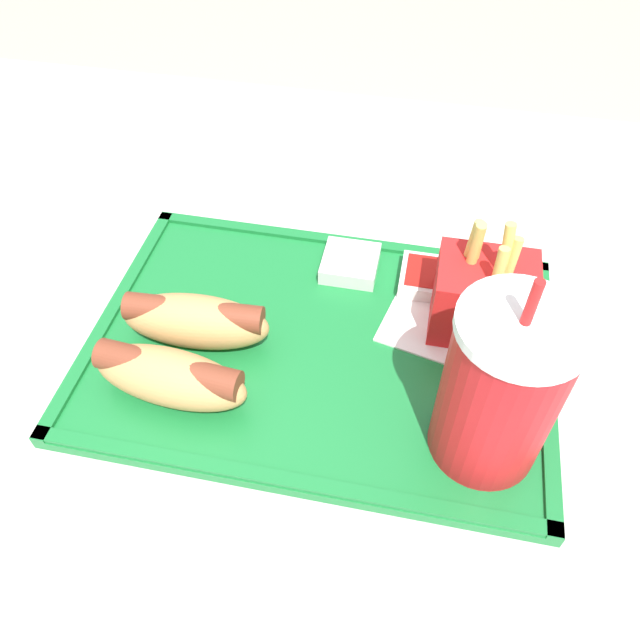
% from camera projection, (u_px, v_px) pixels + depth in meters
% --- Properties ---
extents(ground_plane, '(8.00, 8.00, 0.00)m').
position_uv_depth(ground_plane, '(326.00, 609.00, 1.10)').
color(ground_plane, '#ADA393').
extents(dining_table, '(1.31, 0.91, 0.73)m').
position_uv_depth(dining_table, '(328.00, 523.00, 0.83)').
color(dining_table, beige).
rests_on(dining_table, ground_plane).
extents(food_tray, '(0.40, 0.28, 0.01)m').
position_uv_depth(food_tray, '(320.00, 346.00, 0.56)').
color(food_tray, '#197233').
rests_on(food_tray, dining_table).
extents(paper_napkin, '(0.19, 0.17, 0.00)m').
position_uv_depth(paper_napkin, '(483.00, 315.00, 0.57)').
color(paper_napkin, white).
rests_on(paper_napkin, food_tray).
extents(soda_cup, '(0.09, 0.09, 0.18)m').
position_uv_depth(soda_cup, '(500.00, 390.00, 0.43)').
color(soda_cup, red).
rests_on(soda_cup, food_tray).
extents(hot_dog_far, '(0.13, 0.06, 0.05)m').
position_uv_depth(hot_dog_far, '(170.00, 376.00, 0.50)').
color(hot_dog_far, tan).
rests_on(hot_dog_far, food_tray).
extents(hot_dog_near, '(0.13, 0.05, 0.05)m').
position_uv_depth(hot_dog_near, '(195.00, 320.00, 0.53)').
color(hot_dog_near, tan).
rests_on(hot_dog_near, food_tray).
extents(fries_carton, '(0.08, 0.07, 0.12)m').
position_uv_depth(fries_carton, '(483.00, 296.00, 0.54)').
color(fries_carton, red).
rests_on(fries_carton, food_tray).
extents(sauce_cup_mayo, '(0.05, 0.05, 0.02)m').
position_uv_depth(sauce_cup_mayo, '(352.00, 263.00, 0.61)').
color(sauce_cup_mayo, silver).
rests_on(sauce_cup_mayo, food_tray).
extents(sauce_cup_ketchup, '(0.05, 0.05, 0.02)m').
position_uv_depth(sauce_cup_ketchup, '(428.00, 278.00, 0.59)').
color(sauce_cup_ketchup, silver).
rests_on(sauce_cup_ketchup, food_tray).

